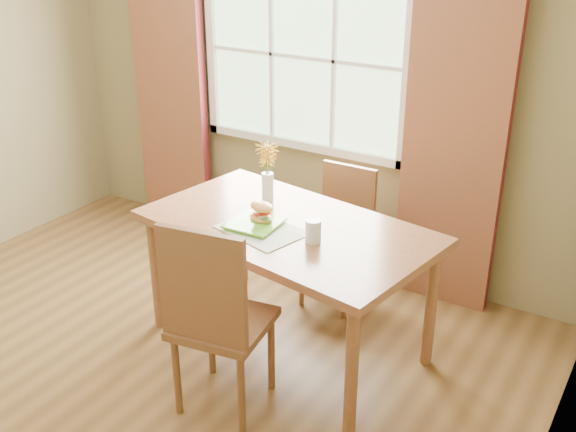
# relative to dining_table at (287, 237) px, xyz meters

# --- Properties ---
(room) EXTENTS (4.24, 3.84, 2.74)m
(room) POSITION_rel_dining_table_xyz_m (-0.56, -0.77, 0.63)
(room) COLOR brown
(room) RESTS_ON ground
(window) EXTENTS (1.62, 0.06, 1.32)m
(window) POSITION_rel_dining_table_xyz_m (-0.56, 1.10, 0.78)
(window) COLOR #A8D19E
(window) RESTS_ON room
(curtain_left) EXTENTS (0.65, 0.08, 2.20)m
(curtain_left) POSITION_rel_dining_table_xyz_m (-1.71, 1.01, 0.38)
(curtain_left) COLOR maroon
(curtain_left) RESTS_ON room
(curtain_right) EXTENTS (0.65, 0.08, 2.20)m
(curtain_right) POSITION_rel_dining_table_xyz_m (0.59, 1.01, 0.38)
(curtain_right) COLOR maroon
(curtain_right) RESTS_ON room
(dining_table) EXTENTS (1.77, 1.17, 0.81)m
(dining_table) POSITION_rel_dining_table_xyz_m (0.00, 0.00, 0.00)
(dining_table) COLOR brown
(dining_table) RESTS_ON room
(chair_near) EXTENTS (0.53, 0.53, 1.10)m
(chair_near) POSITION_rel_dining_table_xyz_m (0.02, -0.71, -0.12)
(chair_near) COLOR brown
(chair_near) RESTS_ON room
(chair_far) EXTENTS (0.39, 0.39, 0.92)m
(chair_far) POSITION_rel_dining_table_xyz_m (-0.00, 0.66, -0.22)
(chair_far) COLOR brown
(chair_far) RESTS_ON room
(placemat) EXTENTS (0.52, 0.43, 0.01)m
(placemat) POSITION_rel_dining_table_xyz_m (-0.07, -0.15, 0.09)
(placemat) COLOR beige
(placemat) RESTS_ON dining_table
(plate) EXTENTS (0.29, 0.29, 0.01)m
(plate) POSITION_rel_dining_table_xyz_m (-0.14, -0.13, 0.10)
(plate) COLOR #5FB42D
(plate) RESTS_ON placemat
(croissant_sandwich) EXTENTS (0.18, 0.15, 0.12)m
(croissant_sandwich) POSITION_rel_dining_table_xyz_m (-0.12, -0.08, 0.16)
(croissant_sandwich) COLOR #F5C453
(croissant_sandwich) RESTS_ON plate
(water_glass) EXTENTS (0.09, 0.09, 0.13)m
(water_glass) POSITION_rel_dining_table_xyz_m (0.24, -0.12, 0.14)
(water_glass) COLOR silver
(water_glass) RESTS_ON dining_table
(flower_vase) EXTENTS (0.15, 0.15, 0.37)m
(flower_vase) POSITION_rel_dining_table_xyz_m (-0.28, 0.22, 0.31)
(flower_vase) COLOR silver
(flower_vase) RESTS_ON dining_table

